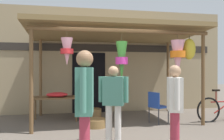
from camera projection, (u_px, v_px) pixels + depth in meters
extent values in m
plane|color=#60564C|center=(113.00, 132.00, 5.54)|extent=(30.00, 30.00, 0.00)
cube|color=#9E8966|center=(97.00, 60.00, 8.20)|extent=(9.05, 0.25, 3.50)
cube|color=#2D2823|center=(98.00, 48.00, 8.06)|extent=(8.15, 0.04, 0.24)
cube|color=black|center=(89.00, 83.00, 8.02)|extent=(1.10, 0.03, 2.00)
cylinder|color=brown|center=(31.00, 81.00, 5.38)|extent=(0.09, 0.09, 2.38)
cylinder|color=brown|center=(203.00, 79.00, 6.21)|extent=(0.09, 0.09, 2.38)
cylinder|color=brown|center=(41.00, 77.00, 7.48)|extent=(0.09, 0.09, 2.38)
cylinder|color=brown|center=(168.00, 77.00, 8.32)|extent=(0.09, 0.09, 2.38)
cylinder|color=brown|center=(123.00, 31.00, 5.79)|extent=(4.46, 0.10, 0.10)
cylinder|color=brown|center=(108.00, 36.00, 7.90)|extent=(4.46, 0.10, 0.10)
cube|color=olive|center=(114.00, 33.00, 6.84)|extent=(4.76, 2.65, 0.29)
cylinder|color=brown|center=(67.00, 35.00, 5.52)|extent=(0.01, 0.01, 0.16)
cone|color=pink|center=(67.00, 52.00, 5.52)|extent=(0.28, 0.28, 0.64)
cylinder|color=red|center=(67.00, 51.00, 5.52)|extent=(0.30, 0.30, 0.12)
cylinder|color=brown|center=(122.00, 37.00, 5.81)|extent=(0.01, 0.01, 0.21)
cone|color=green|center=(122.00, 61.00, 5.82)|extent=(0.28, 0.28, 0.95)
cylinder|color=#D13399|center=(122.00, 61.00, 5.82)|extent=(0.30, 0.30, 0.17)
cylinder|color=brown|center=(178.00, 37.00, 6.03)|extent=(0.01, 0.01, 0.15)
cone|color=pink|center=(178.00, 58.00, 6.03)|extent=(0.35, 0.35, 0.91)
cylinder|color=orange|center=(178.00, 54.00, 6.03)|extent=(0.38, 0.38, 0.16)
cylinder|color=#4C3D23|center=(189.00, 37.00, 6.21)|extent=(0.02, 0.02, 0.09)
ellipsoid|color=yellow|center=(189.00, 49.00, 6.21)|extent=(0.33, 0.28, 0.54)
cube|color=brown|center=(55.00, 98.00, 6.73)|extent=(1.24, 0.64, 0.04)
cylinder|color=brown|center=(33.00, 112.00, 6.35)|extent=(0.05, 0.05, 0.63)
cylinder|color=brown|center=(76.00, 110.00, 6.57)|extent=(0.05, 0.05, 0.63)
cylinder|color=brown|center=(35.00, 109.00, 6.88)|extent=(0.05, 0.05, 0.63)
cylinder|color=brown|center=(76.00, 107.00, 7.11)|extent=(0.05, 0.05, 0.63)
ellipsoid|color=red|center=(57.00, 95.00, 6.68)|extent=(0.59, 0.41, 0.13)
ellipsoid|color=pink|center=(60.00, 94.00, 6.65)|extent=(0.27, 0.21, 0.09)
cube|color=#2347A8|center=(159.00, 107.00, 6.45)|extent=(0.52, 0.52, 0.04)
cube|color=#2347A8|center=(154.00, 100.00, 6.35)|extent=(0.19, 0.38, 0.40)
cylinder|color=#333338|center=(168.00, 115.00, 6.41)|extent=(0.03, 0.03, 0.44)
cylinder|color=#333338|center=(159.00, 113.00, 6.70)|extent=(0.03, 0.03, 0.44)
cylinder|color=#333338|center=(159.00, 117.00, 6.20)|extent=(0.03, 0.03, 0.44)
cylinder|color=#333338|center=(149.00, 114.00, 6.50)|extent=(0.03, 0.03, 0.44)
cylinder|color=olive|center=(96.00, 123.00, 6.02)|extent=(0.56, 0.56, 0.20)
cylinder|color=olive|center=(92.00, 113.00, 7.11)|extent=(0.53, 0.53, 0.27)
torus|color=black|center=(208.00, 110.00, 6.53)|extent=(0.71, 0.07, 0.71)
cylinder|color=maroon|center=(222.00, 108.00, 6.63)|extent=(0.50, 0.05, 0.31)
cylinder|color=maroon|center=(216.00, 96.00, 6.58)|extent=(0.03, 0.03, 0.30)
cube|color=black|center=(216.00, 90.00, 6.58)|extent=(0.20, 0.09, 0.05)
cube|color=#4C8E7A|center=(85.00, 91.00, 3.24)|extent=(0.28, 0.43, 0.63)
cylinder|color=#4C8E7A|center=(86.00, 87.00, 3.50)|extent=(0.08, 0.08, 0.57)
cylinder|color=#4C8E7A|center=(83.00, 90.00, 2.99)|extent=(0.08, 0.08, 0.57)
sphere|color=#9E704C|center=(85.00, 59.00, 3.24)|extent=(0.23, 0.23, 0.23)
cylinder|color=silver|center=(118.00, 124.00, 4.68)|extent=(0.13, 0.13, 0.75)
cylinder|color=silver|center=(109.00, 124.00, 4.71)|extent=(0.13, 0.13, 0.75)
cube|color=#4C8E7A|center=(113.00, 91.00, 4.69)|extent=(0.45, 0.35, 0.56)
cylinder|color=#4C8E7A|center=(126.00, 90.00, 4.65)|extent=(0.08, 0.08, 0.50)
cylinder|color=#4C8E7A|center=(101.00, 89.00, 4.74)|extent=(0.08, 0.08, 0.50)
sphere|color=tan|center=(113.00, 71.00, 4.69)|extent=(0.21, 0.21, 0.21)
cylinder|color=#B23347|center=(174.00, 132.00, 4.11)|extent=(0.13, 0.13, 0.75)
cylinder|color=#B23347|center=(175.00, 135.00, 3.93)|extent=(0.13, 0.13, 0.75)
cube|color=silver|center=(175.00, 94.00, 4.02)|extent=(0.33, 0.45, 0.56)
cylinder|color=silver|center=(173.00, 91.00, 4.27)|extent=(0.08, 0.08, 0.51)
cylinder|color=silver|center=(177.00, 94.00, 3.77)|extent=(0.08, 0.08, 0.51)
sphere|color=tan|center=(175.00, 71.00, 4.02)|extent=(0.21, 0.21, 0.21)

